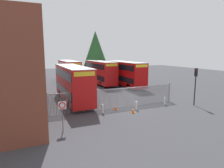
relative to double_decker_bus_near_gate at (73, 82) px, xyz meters
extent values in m
plane|color=#3D3D42|center=(4.95, 3.22, -2.42)|extent=(100.00, 100.00, 0.00)
cylinder|color=gray|center=(-3.56, -4.78, -1.32)|extent=(0.06, 0.06, 2.20)
cylinder|color=gray|center=(-3.42, -4.78, -1.32)|extent=(0.06, 0.06, 2.20)
cylinder|color=gray|center=(-3.28, -4.78, -1.32)|extent=(0.06, 0.06, 2.20)
cylinder|color=gray|center=(-3.14, -4.78, -1.32)|extent=(0.06, 0.06, 2.20)
cylinder|color=gray|center=(-3.00, -4.78, -1.32)|extent=(0.06, 0.06, 2.20)
cylinder|color=gray|center=(-2.86, -4.78, -1.32)|extent=(0.06, 0.06, 2.20)
cylinder|color=gray|center=(-2.72, -4.78, -1.32)|extent=(0.06, 0.06, 2.20)
cylinder|color=gray|center=(-2.58, -4.78, -1.32)|extent=(0.06, 0.06, 2.20)
cylinder|color=gray|center=(-2.44, -4.78, -1.32)|extent=(0.06, 0.06, 2.20)
cylinder|color=gray|center=(-2.30, -4.78, -1.32)|extent=(0.06, 0.06, 2.20)
cylinder|color=gray|center=(-2.16, -4.78, -1.32)|extent=(0.06, 0.06, 2.20)
cylinder|color=gray|center=(-2.02, -4.78, -1.32)|extent=(0.06, 0.06, 2.20)
cylinder|color=gray|center=(-1.88, -4.78, -1.32)|extent=(0.06, 0.06, 2.20)
cylinder|color=gray|center=(-1.74, -4.78, -1.32)|extent=(0.06, 0.06, 2.20)
cylinder|color=gray|center=(-1.60, -4.78, -1.32)|extent=(0.06, 0.06, 2.20)
cylinder|color=gray|center=(-1.46, -4.78, -1.32)|extent=(0.06, 0.06, 2.20)
cylinder|color=gray|center=(-1.32, -4.78, -1.32)|extent=(0.06, 0.06, 2.20)
cylinder|color=gray|center=(-1.18, -4.78, -1.32)|extent=(0.06, 0.06, 2.20)
cylinder|color=gray|center=(-1.04, -4.78, -1.32)|extent=(0.06, 0.06, 2.20)
cylinder|color=gray|center=(-0.90, -4.78, -1.32)|extent=(0.06, 0.06, 2.20)
cylinder|color=gray|center=(-0.76, -4.78, -1.32)|extent=(0.06, 0.06, 2.20)
cylinder|color=gray|center=(-0.62, -4.78, -1.32)|extent=(0.06, 0.06, 2.20)
cylinder|color=gray|center=(-0.48, -4.78, -1.32)|extent=(0.06, 0.06, 2.20)
cylinder|color=gray|center=(-0.34, -4.78, -1.32)|extent=(0.06, 0.06, 2.20)
cylinder|color=gray|center=(-0.20, -4.78, -1.32)|extent=(0.06, 0.06, 2.20)
cylinder|color=gray|center=(-0.06, -4.78, -1.32)|extent=(0.06, 0.06, 2.20)
cylinder|color=gray|center=(0.08, -4.78, -1.32)|extent=(0.06, 0.06, 2.20)
cylinder|color=gray|center=(0.22, -4.78, -1.32)|extent=(0.06, 0.06, 2.20)
cylinder|color=gray|center=(0.36, -4.78, -1.32)|extent=(0.06, 0.06, 2.20)
cylinder|color=gray|center=(0.50, -4.78, -1.32)|extent=(0.06, 0.06, 2.20)
cylinder|color=gray|center=(0.64, -4.78, -1.32)|extent=(0.06, 0.06, 2.20)
cylinder|color=gray|center=(0.78, -4.78, -1.32)|extent=(0.06, 0.06, 2.20)
cylinder|color=gray|center=(0.92, -4.78, -1.32)|extent=(0.06, 0.06, 2.20)
cylinder|color=gray|center=(1.06, -4.78, -1.32)|extent=(0.06, 0.06, 2.20)
cylinder|color=gray|center=(1.20, -4.78, -1.32)|extent=(0.06, 0.06, 2.20)
cylinder|color=gray|center=(1.34, -4.78, -1.32)|extent=(0.06, 0.06, 2.20)
cylinder|color=gray|center=(1.48, -4.78, -1.32)|extent=(0.06, 0.06, 2.20)
cylinder|color=gray|center=(1.62, -4.78, -1.32)|extent=(0.06, 0.06, 2.20)
cylinder|color=gray|center=(1.76, -4.78, -1.32)|extent=(0.06, 0.06, 2.20)
cylinder|color=gray|center=(1.90, -4.78, -1.32)|extent=(0.06, 0.06, 2.20)
cylinder|color=gray|center=(2.04, -4.78, -1.32)|extent=(0.06, 0.06, 2.20)
cylinder|color=gray|center=(2.18, -4.78, -1.32)|extent=(0.06, 0.06, 2.20)
cylinder|color=gray|center=(2.32, -4.78, -1.32)|extent=(0.06, 0.06, 2.20)
cylinder|color=gray|center=(2.46, -4.78, -1.32)|extent=(0.06, 0.06, 2.20)
cylinder|color=gray|center=(2.60, -4.78, -1.32)|extent=(0.06, 0.06, 2.20)
cylinder|color=gray|center=(2.74, -4.78, -1.32)|extent=(0.06, 0.06, 2.20)
cylinder|color=gray|center=(2.88, -4.78, -1.32)|extent=(0.06, 0.06, 2.20)
cylinder|color=gray|center=(3.02, -4.78, -1.32)|extent=(0.06, 0.06, 2.20)
cylinder|color=gray|center=(3.16, -4.78, -1.32)|extent=(0.06, 0.06, 2.20)
cylinder|color=gray|center=(3.30, -4.78, -1.32)|extent=(0.06, 0.06, 2.20)
cylinder|color=gray|center=(3.44, -4.78, -1.32)|extent=(0.06, 0.06, 2.20)
cylinder|color=gray|center=(3.58, -4.78, -1.32)|extent=(0.06, 0.06, 2.20)
cylinder|color=gray|center=(3.72, -4.78, -1.32)|extent=(0.06, 0.06, 2.20)
cylinder|color=gray|center=(3.86, -4.78, -1.32)|extent=(0.06, 0.06, 2.20)
cylinder|color=gray|center=(4.00, -4.78, -1.32)|extent=(0.06, 0.06, 2.20)
cylinder|color=gray|center=(4.14, -4.78, -1.32)|extent=(0.06, 0.06, 2.20)
cylinder|color=gray|center=(4.28, -4.78, -1.32)|extent=(0.06, 0.06, 2.20)
cylinder|color=gray|center=(4.43, -4.78, -1.32)|extent=(0.06, 0.06, 2.20)
cylinder|color=gray|center=(4.57, -4.78, -1.32)|extent=(0.06, 0.06, 2.20)
cylinder|color=gray|center=(4.71, -4.78, -1.32)|extent=(0.06, 0.06, 2.20)
cylinder|color=gray|center=(4.85, -4.78, -1.32)|extent=(0.06, 0.06, 2.20)
cylinder|color=gray|center=(4.99, -4.78, -1.32)|extent=(0.06, 0.06, 2.20)
cylinder|color=gray|center=(5.13, -4.78, -1.32)|extent=(0.06, 0.06, 2.20)
cylinder|color=gray|center=(5.27, -4.78, -1.32)|extent=(0.06, 0.06, 2.20)
cylinder|color=gray|center=(5.41, -4.78, -1.32)|extent=(0.06, 0.06, 2.20)
cylinder|color=gray|center=(5.55, -4.78, -1.32)|extent=(0.06, 0.06, 2.20)
cylinder|color=gray|center=(5.69, -4.78, -1.32)|extent=(0.06, 0.06, 2.20)
cylinder|color=gray|center=(5.83, -4.78, -1.32)|extent=(0.06, 0.06, 2.20)
cylinder|color=gray|center=(5.97, -4.78, -1.32)|extent=(0.06, 0.06, 2.20)
cylinder|color=gray|center=(6.11, -4.78, -1.32)|extent=(0.06, 0.06, 2.20)
cylinder|color=gray|center=(6.25, -4.78, -1.32)|extent=(0.06, 0.06, 2.20)
cylinder|color=gray|center=(6.39, -4.78, -1.32)|extent=(0.06, 0.06, 2.20)
cylinder|color=gray|center=(6.53, -4.78, -1.32)|extent=(0.06, 0.06, 2.20)
cylinder|color=gray|center=(6.67, -4.78, -1.32)|extent=(0.06, 0.06, 2.20)
cylinder|color=gray|center=(6.81, -4.78, -1.32)|extent=(0.06, 0.06, 2.20)
cylinder|color=gray|center=(6.95, -4.78, -1.32)|extent=(0.06, 0.06, 2.20)
cylinder|color=gray|center=(7.09, -4.78, -1.32)|extent=(0.06, 0.06, 2.20)
cylinder|color=gray|center=(7.23, -4.78, -1.32)|extent=(0.06, 0.06, 2.20)
cylinder|color=gray|center=(7.37, -4.78, -1.32)|extent=(0.06, 0.06, 2.20)
cylinder|color=gray|center=(7.51, -4.78, -1.32)|extent=(0.06, 0.06, 2.20)
cylinder|color=gray|center=(7.65, -4.78, -1.32)|extent=(0.06, 0.06, 2.20)
cylinder|color=gray|center=(7.79, -4.78, -1.32)|extent=(0.06, 0.06, 2.20)
cylinder|color=gray|center=(7.93, -4.78, -1.32)|extent=(0.06, 0.06, 2.20)
cylinder|color=gray|center=(8.07, -4.78, -1.32)|extent=(0.06, 0.06, 2.20)
cylinder|color=gray|center=(8.21, -4.78, -1.32)|extent=(0.06, 0.06, 2.20)
cylinder|color=gray|center=(8.35, -4.78, -1.32)|extent=(0.06, 0.06, 2.20)
cylinder|color=gray|center=(8.49, -4.78, -1.32)|extent=(0.06, 0.06, 2.20)
cylinder|color=gray|center=(8.63, -4.78, -1.32)|extent=(0.06, 0.06, 2.20)
cylinder|color=gray|center=(8.77, -4.78, -1.32)|extent=(0.06, 0.06, 2.20)
cylinder|color=gray|center=(8.91, -4.78, -1.32)|extent=(0.06, 0.06, 2.20)
cylinder|color=gray|center=(9.05, -4.78, -1.32)|extent=(0.06, 0.06, 2.20)
cylinder|color=gray|center=(9.19, -4.78, -1.32)|extent=(0.06, 0.06, 2.20)
cylinder|color=gray|center=(9.33, -4.78, -1.32)|extent=(0.06, 0.06, 2.20)
cylinder|color=gray|center=(9.47, -4.78, -1.32)|extent=(0.06, 0.06, 2.20)
cylinder|color=gray|center=(9.61, -4.78, -1.32)|extent=(0.06, 0.06, 2.20)
cylinder|color=gray|center=(9.75, -4.78, -1.32)|extent=(0.06, 0.06, 2.20)
cylinder|color=gray|center=(9.89, -4.78, -1.32)|extent=(0.06, 0.06, 2.20)
cylinder|color=gray|center=(10.03, -4.78, -1.32)|extent=(0.06, 0.06, 2.20)
cylinder|color=gray|center=(10.17, -4.78, -1.32)|extent=(0.06, 0.06, 2.20)
cylinder|color=gray|center=(10.31, -4.78, -1.32)|extent=(0.06, 0.06, 2.20)
cylinder|color=gray|center=(10.45, -4.78, -1.32)|extent=(0.06, 0.06, 2.20)
cylinder|color=gray|center=(10.59, -4.78, -1.32)|extent=(0.06, 0.06, 2.20)
cylinder|color=gray|center=(10.73, -4.78, -1.32)|extent=(0.06, 0.06, 2.20)
cylinder|color=gray|center=(10.87, -4.78, -1.32)|extent=(0.06, 0.06, 2.20)
cylinder|color=gray|center=(11.01, -4.78, -1.32)|extent=(0.06, 0.06, 2.20)
cylinder|color=gray|center=(3.72, -4.78, -0.30)|extent=(14.57, 0.07, 0.07)
cylinder|color=gray|center=(-3.56, -4.78, -1.25)|extent=(0.14, 0.14, 2.35)
cylinder|color=gray|center=(11.01, -4.78, -1.25)|extent=(0.14, 0.14, 2.35)
cube|color=red|center=(0.00, 0.01, -0.07)|extent=(2.50, 10.80, 4.00)
cube|color=black|center=(0.00, 0.01, -0.87)|extent=(2.54, 10.37, 0.90)
cube|color=black|center=(0.00, 0.01, 1.13)|extent=(2.54, 10.37, 0.90)
cube|color=yellow|center=(0.00, -5.34, 1.58)|extent=(2.12, 0.12, 0.44)
cube|color=silver|center=(0.00, 0.01, 1.96)|extent=(2.50, 10.80, 0.08)
cylinder|color=black|center=(-1.10, -3.34, -1.90)|extent=(0.30, 1.04, 1.04)
cylinder|color=black|center=(1.10, -3.34, -1.90)|extent=(0.30, 1.04, 1.04)
cylinder|color=black|center=(-1.10, 2.98, -1.90)|extent=(0.30, 1.04, 1.04)
cylinder|color=black|center=(1.10, 2.98, -1.90)|extent=(0.30, 1.04, 1.04)
cube|color=#B70C0C|center=(11.26, 7.50, -0.07)|extent=(2.50, 10.80, 4.00)
cube|color=black|center=(11.26, 7.50, -0.87)|extent=(2.54, 10.37, 0.90)
cube|color=black|center=(11.26, 7.50, 1.13)|extent=(2.54, 10.37, 0.90)
cube|color=yellow|center=(11.26, 2.15, 1.58)|extent=(2.12, 0.12, 0.44)
cube|color=silver|center=(11.26, 7.50, 1.96)|extent=(2.50, 10.80, 0.08)
cylinder|color=black|center=(10.16, 4.15, -1.90)|extent=(0.30, 1.04, 1.04)
cylinder|color=black|center=(12.36, 4.15, -1.90)|extent=(0.30, 1.04, 1.04)
cylinder|color=black|center=(10.16, 10.47, -1.90)|extent=(0.30, 1.04, 1.04)
cylinder|color=black|center=(12.36, 10.47, -1.90)|extent=(0.30, 1.04, 1.04)
cube|color=red|center=(7.97, 11.59, -0.07)|extent=(2.50, 10.80, 4.00)
cube|color=black|center=(7.97, 11.59, -0.87)|extent=(2.54, 10.37, 0.90)
cube|color=black|center=(7.97, 11.59, 1.13)|extent=(2.54, 10.37, 0.90)
cube|color=yellow|center=(7.97, 6.24, 1.58)|extent=(2.12, 0.12, 0.44)
cube|color=silver|center=(7.97, 11.59, 1.96)|extent=(2.50, 10.80, 0.08)
cylinder|color=black|center=(6.87, 8.24, -1.90)|extent=(0.30, 1.04, 1.04)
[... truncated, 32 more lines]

